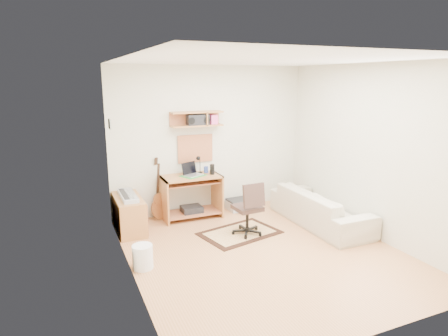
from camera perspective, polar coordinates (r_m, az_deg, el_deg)
name	(u,v)px	position (r m, az deg, el deg)	size (l,w,h in m)	color
floor	(264,252)	(5.58, 5.84, -12.24)	(3.60, 4.00, 0.01)	tan
ceiling	(268,59)	(5.05, 6.55, 15.60)	(3.60, 4.00, 0.01)	white
back_wall	(211,140)	(6.95, -2.00, 4.16)	(3.60, 0.01, 2.60)	beige
left_wall	(128,174)	(4.57, -13.96, -0.92)	(0.01, 4.00, 2.60)	beige
right_wall	(371,151)	(6.24, 20.77, 2.30)	(0.01, 4.00, 2.60)	beige
wall_shelf	(197,119)	(6.67, -4.03, 7.23)	(0.90, 0.25, 0.26)	#B4753F
cork_board	(195,148)	(6.84, -4.26, 2.89)	(0.64, 0.03, 0.49)	tan
wall_photo	(110,124)	(5.96, -16.48, 6.23)	(0.02, 0.20, 0.15)	#4C8CBF
desk	(191,197)	(6.74, -4.82, -4.24)	(1.00, 0.55, 0.75)	#B4753F
laptop	(193,169)	(6.60, -4.58, -0.19)	(0.30, 0.30, 0.23)	silver
speaker	(212,169)	(6.70, -1.75, -0.20)	(0.08, 0.08, 0.18)	black
desk_lamp	(200,164)	(6.80, -3.56, 0.55)	(0.10, 0.10, 0.31)	black
pencil_cup	(206,170)	(6.82, -2.67, -0.25)	(0.08, 0.08, 0.11)	#2F438F
boombox	(198,120)	(6.67, -3.89, 7.06)	(0.37, 0.17, 0.19)	black
rug	(240,233)	(6.16, 2.33, -9.52)	(1.18, 0.79, 0.02)	beige
task_chair	(247,208)	(5.99, 3.47, -5.87)	(0.44, 0.44, 0.87)	#34241F
cabinet	(129,214)	(6.36, -13.83, -6.60)	(0.40, 0.90, 0.55)	#B4753F
music_keyboard	(128,196)	(6.27, -13.98, -3.96)	(0.22, 0.71, 0.06)	#B2B5BA
guitar	(159,189)	(6.68, -9.60, -3.09)	(0.29, 0.18, 1.07)	#975A2E
waste_basket	(143,257)	(5.16, -11.89, -12.68)	(0.26, 0.26, 0.31)	white
printer	(240,205)	(7.23, 2.39, -5.40)	(0.47, 0.37, 0.18)	#A5A8AA
sofa	(320,202)	(6.61, 13.98, -4.89)	(1.95, 0.57, 0.76)	#BAAE93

